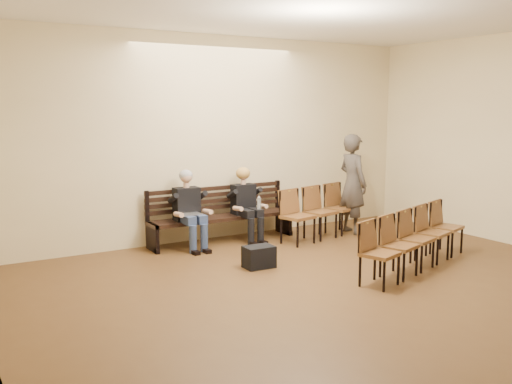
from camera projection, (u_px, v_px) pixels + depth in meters
ground at (437, 332)px, 5.87m from camera, size 10.00×10.00×0.00m
room_walls at (391, 84)px, 6.16m from camera, size 8.02×10.01×3.51m
bench at (222, 229)px, 9.75m from camera, size 2.60×0.90×0.45m
seated_man at (189, 211)px, 9.25m from camera, size 0.51×0.71×1.22m
seated_woman at (246, 208)px, 9.80m from camera, size 0.49×0.68×1.14m
laptop at (191, 215)px, 9.14m from camera, size 0.34×0.26×0.24m
water_bottle at (259, 210)px, 9.65m from camera, size 0.08×0.08×0.23m
bag at (259, 257)px, 8.19m from camera, size 0.44×0.31×0.32m
passerby at (353, 176)px, 10.32m from camera, size 0.52×0.78×2.08m
chair_row_front at (320, 212)px, 9.98m from camera, size 1.72×0.85×0.92m
chair_row_back at (417, 239)px, 8.12m from camera, size 2.59×1.24×0.84m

